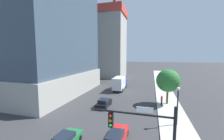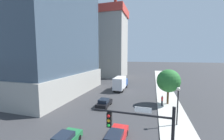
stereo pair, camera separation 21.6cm
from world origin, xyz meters
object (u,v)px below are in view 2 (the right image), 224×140
object	(u,v)px
construction_building	(108,40)
car_black	(104,103)
street_tree	(168,81)
box_truck	(120,83)
traffic_light_pole	(142,131)
car_red	(116,137)
pedestrian_red_shirt	(162,101)
street_lamp	(178,100)

from	to	relation	value
construction_building	car_black	distance (m)	39.70
street_tree	box_truck	world-z (taller)	street_tree
traffic_light_pole	street_tree	bearing A→B (deg)	79.44
construction_building	car_red	world-z (taller)	construction_building
car_black	pedestrian_red_shirt	bearing A→B (deg)	17.29
car_black	pedestrian_red_shirt	distance (m)	10.28
box_truck	pedestrian_red_shirt	distance (m)	13.73
street_tree	car_red	world-z (taller)	street_tree
pedestrian_red_shirt	construction_building	bearing A→B (deg)	122.91
traffic_light_pole	car_black	distance (m)	15.76
traffic_light_pole	street_tree	xyz separation A→B (m)	(3.32, 17.80, 0.48)
traffic_light_pole	street_lamp	bearing A→B (deg)	69.07
street_lamp	street_tree	xyz separation A→B (m)	(-0.37, 8.15, 0.99)
street_tree	car_red	size ratio (longest dim) A/B	1.43
street_tree	pedestrian_red_shirt	bearing A→B (deg)	-128.90
street_lamp	box_truck	distance (m)	19.96
car_black	traffic_light_pole	bearing A→B (deg)	-60.72
street_tree	pedestrian_red_shirt	world-z (taller)	street_tree
car_red	traffic_light_pole	bearing A→B (deg)	-54.27
street_tree	car_black	bearing A→B (deg)	-158.16
construction_building	street_tree	bearing A→B (deg)	-54.69
traffic_light_pole	street_tree	world-z (taller)	street_tree
construction_building	box_truck	world-z (taller)	construction_building
traffic_light_pole	pedestrian_red_shirt	xyz separation A→B (m)	(2.27, 16.51, -2.89)
street_lamp	car_black	xyz separation A→B (m)	(-11.24, 3.79, -2.73)
street_lamp	pedestrian_red_shirt	bearing A→B (deg)	101.73
car_black	box_truck	bearing A→B (deg)	90.00
traffic_light_pole	car_red	world-z (taller)	traffic_light_pole
street_lamp	pedestrian_red_shirt	size ratio (longest dim) A/B	2.77
construction_building	street_lamp	distance (m)	46.43
construction_building	street_tree	xyz separation A→B (m)	(21.81, -30.78, -11.16)
box_truck	traffic_light_pole	bearing A→B (deg)	-73.87
street_lamp	car_red	distance (m)	9.09
street_lamp	car_red	xyz separation A→B (m)	(-6.55, -5.68, -2.74)
street_lamp	traffic_light_pole	bearing A→B (deg)	-110.93
construction_building	pedestrian_red_shirt	bearing A→B (deg)	-57.09
street_tree	car_red	xyz separation A→B (m)	(-6.18, -13.83, -3.73)
pedestrian_red_shirt	traffic_light_pole	bearing A→B (deg)	-97.84
car_black	pedestrian_red_shirt	xyz separation A→B (m)	(9.81, 3.06, 0.35)
street_tree	car_black	world-z (taller)	street_tree
car_black	car_red	bearing A→B (deg)	-63.70
car_black	pedestrian_red_shirt	world-z (taller)	pedestrian_red_shirt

